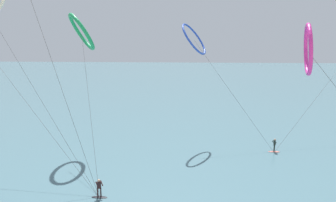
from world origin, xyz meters
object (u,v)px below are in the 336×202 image
(surfer_coral, at_px, (274,146))
(surfer_charcoal, at_px, (99,190))
(kite_emerald, at_px, (82,32))
(kite_magenta, at_px, (308,50))
(kite_cobalt, at_px, (194,39))

(surfer_coral, bearing_deg, surfer_charcoal, -29.15)
(kite_emerald, xyz_separation_m, kite_magenta, (21.94, -13.26, -1.82))
(surfer_coral, height_order, kite_cobalt, kite_cobalt)
(kite_cobalt, bearing_deg, surfer_coral, -95.73)
(kite_emerald, height_order, kite_magenta, kite_emerald)
(kite_emerald, height_order, kite_cobalt, kite_emerald)
(surfer_charcoal, xyz_separation_m, kite_cobalt, (8.14, 17.09, 12.96))
(surfer_charcoal, bearing_deg, kite_emerald, -105.93)
(surfer_charcoal, bearing_deg, kite_cobalt, -154.79)
(kite_emerald, relative_size, kite_magenta, 1.15)
(surfer_charcoal, bearing_deg, kite_magenta, 139.60)
(surfer_coral, relative_size, kite_cobalt, 0.11)
(kite_emerald, bearing_deg, surfer_coral, -120.89)
(kite_magenta, bearing_deg, kite_emerald, 74.01)
(kite_cobalt, distance_m, kite_magenta, 19.26)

